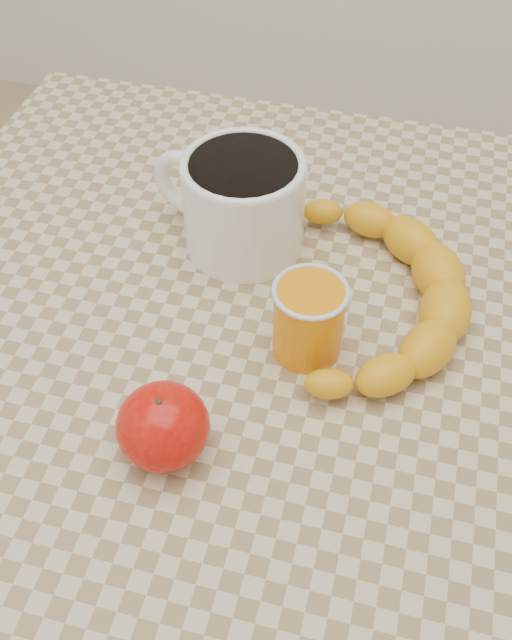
% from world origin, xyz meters
% --- Properties ---
extents(ground, '(3.00, 3.00, 0.00)m').
position_xyz_m(ground, '(0.00, 0.00, 0.00)').
color(ground, tan).
rests_on(ground, ground).
extents(table, '(0.80, 0.80, 0.75)m').
position_xyz_m(table, '(0.00, 0.00, 0.66)').
color(table, '#C5B38B').
rests_on(table, ground).
extents(coffee_mug, '(0.19, 0.15, 0.11)m').
position_xyz_m(coffee_mug, '(-0.05, 0.12, 0.81)').
color(coffee_mug, white).
rests_on(coffee_mug, table).
extents(orange_juice_glass, '(0.07, 0.07, 0.08)m').
position_xyz_m(orange_juice_glass, '(0.05, -0.01, 0.79)').
color(orange_juice_glass, orange).
rests_on(orange_juice_glass, table).
extents(apple, '(0.08, 0.08, 0.07)m').
position_xyz_m(apple, '(-0.04, -0.14, 0.79)').
color(apple, '#AA0705').
rests_on(apple, table).
extents(banana, '(0.24, 0.32, 0.05)m').
position_xyz_m(banana, '(0.10, 0.06, 0.77)').
color(banana, '#FAB116').
rests_on(banana, table).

